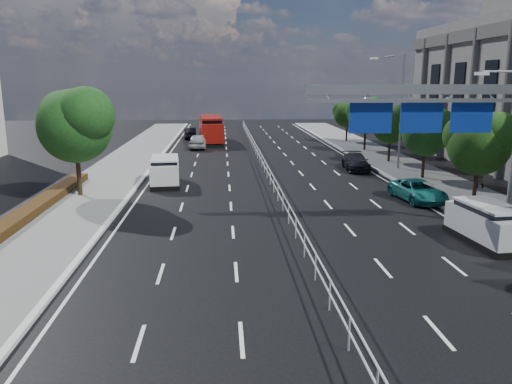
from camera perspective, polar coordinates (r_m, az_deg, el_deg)
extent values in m
plane|color=black|center=(14.73, 9.72, -15.89)|extent=(160.00, 160.00, 0.00)
cube|color=silver|center=(15.44, -26.27, -15.39)|extent=(0.25, 140.00, 0.15)
cube|color=silver|center=(35.71, 1.37, 2.95)|extent=(0.05, 85.00, 0.05)
cube|color=silver|center=(35.79, 1.37, 2.24)|extent=(0.05, 85.00, 0.05)
cube|color=gray|center=(24.23, 17.86, 11.11)|extent=(10.20, 0.25, 0.45)
cube|color=gray|center=(24.25, 17.78, 9.93)|extent=(10.20, 0.18, 0.18)
cylinder|color=gray|center=(25.96, 26.41, 12.25)|extent=(2.00, 0.10, 0.10)
cube|color=silver|center=(25.48, 24.40, 12.22)|extent=(0.60, 0.25, 0.15)
cube|color=navy|center=(25.60, 23.40, 7.81)|extent=(2.00, 0.08, 1.40)
cube|color=white|center=(25.65, 23.35, 7.82)|extent=(1.80, 0.02, 1.20)
cube|color=navy|center=(24.60, 18.38, 8.05)|extent=(2.00, 0.08, 1.40)
cube|color=white|center=(24.65, 18.33, 8.06)|extent=(1.80, 0.02, 1.20)
cube|color=navy|center=(23.80, 12.97, 8.23)|extent=(2.00, 0.08, 1.40)
cube|color=white|center=(23.85, 12.93, 8.24)|extent=(1.80, 0.02, 1.20)
cylinder|color=gray|center=(41.11, 16.27, 8.64)|extent=(0.16, 0.16, 9.00)
cylinder|color=gray|center=(40.68, 15.01, 14.74)|extent=(0.10, 2.40, 0.10)
cube|color=silver|center=(40.31, 13.33, 14.64)|extent=(0.60, 0.25, 0.15)
cylinder|color=black|center=(32.21, -19.63, 2.51)|extent=(0.28, 0.28, 3.50)
sphere|color=#153511|center=(31.89, -19.98, 7.10)|extent=(4.40, 4.40, 4.40)
sphere|color=#153511|center=(30.97, -18.83, 8.34)|extent=(3.30, 3.30, 3.30)
sphere|color=#153511|center=(32.70, -21.05, 8.12)|extent=(3.08, 3.08, 3.08)
cylinder|color=black|center=(31.18, 23.79, 1.20)|extent=(0.22, 0.22, 2.80)
sphere|color=black|center=(30.87, 24.13, 4.97)|extent=(3.50, 3.50, 3.50)
sphere|color=black|center=(30.70, 25.84, 5.83)|extent=(2.62, 2.62, 2.62)
sphere|color=black|center=(31.01, 22.75, 5.96)|extent=(2.45, 2.45, 2.45)
cylinder|color=black|center=(37.88, 18.60, 3.39)|extent=(0.22, 0.22, 2.70)
sphere|color=#153511|center=(37.63, 18.81, 6.39)|extent=(3.30, 3.30, 3.30)
sphere|color=#153511|center=(37.39, 20.10, 7.09)|extent=(2.48, 2.48, 2.47)
sphere|color=#153511|center=(37.83, 17.76, 7.15)|extent=(2.31, 2.31, 2.31)
cylinder|color=black|center=(44.83, 14.98, 4.92)|extent=(0.21, 0.21, 2.65)
sphere|color=black|center=(44.62, 15.13, 7.41)|extent=(3.20, 3.20, 3.20)
sphere|color=black|center=(44.34, 16.16, 8.01)|extent=(2.40, 2.40, 2.40)
sphere|color=black|center=(44.87, 14.28, 8.03)|extent=(2.24, 2.24, 2.24)
cylinder|color=black|center=(51.92, 12.34, 6.16)|extent=(0.23, 0.23, 2.85)
sphere|color=#153511|center=(51.73, 12.45, 8.48)|extent=(3.60, 3.60, 3.60)
sphere|color=#153511|center=(51.39, 13.43, 9.05)|extent=(2.70, 2.70, 2.70)
sphere|color=#153511|center=(52.05, 11.64, 9.05)|extent=(2.52, 2.52, 2.52)
cylinder|color=black|center=(59.13, 10.32, 6.88)|extent=(0.21, 0.21, 2.60)
sphere|color=black|center=(58.98, 10.40, 8.74)|extent=(3.10, 3.10, 3.10)
sphere|color=black|center=(58.65, 11.13, 9.20)|extent=(2.32, 2.33, 2.32)
sphere|color=black|center=(59.27, 9.79, 9.18)|extent=(2.17, 2.17, 2.17)
cube|color=black|center=(34.83, -10.31, 1.09)|extent=(2.28, 4.55, 0.31)
cube|color=silver|center=(34.69, -10.36, 2.32)|extent=(2.23, 4.46, 1.30)
cube|color=black|center=(34.58, -10.40, 3.38)|extent=(1.98, 3.25, 0.57)
cube|color=silver|center=(34.54, -10.42, 3.86)|extent=(2.08, 3.51, 0.11)
cylinder|color=black|center=(33.43, -11.71, 0.84)|extent=(0.33, 0.67, 0.65)
cylinder|color=black|center=(33.39, -9.03, 0.94)|extent=(0.33, 0.67, 0.65)
cylinder|color=black|center=(36.23, -11.51, 1.75)|extent=(0.33, 0.67, 0.65)
cylinder|color=black|center=(36.18, -9.03, 1.84)|extent=(0.33, 0.67, 0.65)
cube|color=black|center=(58.31, -5.18, 5.81)|extent=(3.10, 10.15, 0.30)
cube|color=maroon|center=(58.18, -5.20, 7.07)|extent=(3.04, 9.95, 2.03)
cube|color=black|center=(58.09, -5.22, 8.07)|extent=(2.66, 7.20, 0.90)
cube|color=maroon|center=(58.06, -5.23, 8.51)|extent=(2.79, 7.79, 0.18)
cylinder|color=black|center=(55.04, -6.02, 5.56)|extent=(0.31, 0.63, 0.62)
cylinder|color=black|center=(55.15, -3.98, 5.61)|extent=(0.31, 0.63, 0.62)
cylinder|color=black|center=(61.47, -6.26, 6.29)|extent=(0.31, 0.63, 0.62)
cylinder|color=black|center=(61.56, -4.42, 6.33)|extent=(0.31, 0.63, 0.62)
imported|color=#9B9EA2|center=(53.16, -6.62, 5.80)|extent=(1.94, 4.54, 1.53)
imported|color=black|center=(62.68, -7.53, 6.70)|extent=(1.68, 4.13, 1.33)
cube|color=black|center=(24.26, 24.82, -4.97)|extent=(2.15, 4.38, 0.29)
cube|color=silver|center=(24.08, 24.97, -3.37)|extent=(2.11, 4.29, 1.20)
cube|color=black|center=(23.93, 25.11, -1.99)|extent=(1.87, 3.12, 0.53)
cube|color=silver|center=(23.87, 25.16, -1.38)|extent=(1.96, 3.37, 0.11)
cylinder|color=black|center=(22.74, 25.18, -5.73)|extent=(0.30, 0.62, 0.60)
cylinder|color=black|center=(24.94, 21.71, -3.86)|extent=(0.30, 0.62, 0.60)
cylinder|color=black|center=(25.71, 24.56, -3.64)|extent=(0.30, 0.62, 0.60)
imported|color=#176B69|center=(31.08, 18.00, 0.15)|extent=(2.58, 4.65, 1.23)
imported|color=black|center=(40.80, 11.32, 3.41)|extent=(2.19, 4.56, 1.28)
imported|color=gray|center=(35.61, 24.05, 1.84)|extent=(0.92, 0.76, 1.74)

